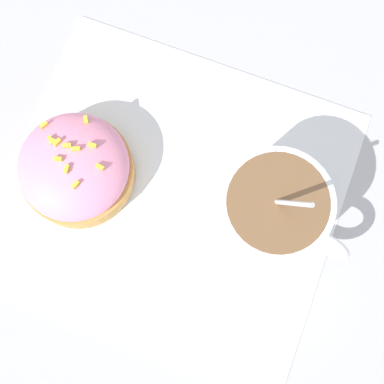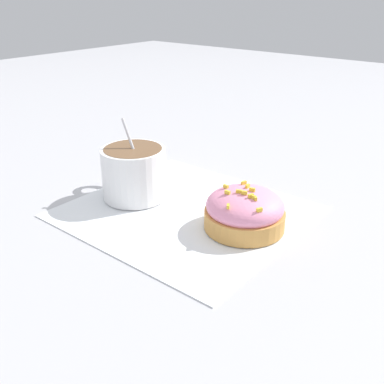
{
  "view_description": "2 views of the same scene",
  "coord_description": "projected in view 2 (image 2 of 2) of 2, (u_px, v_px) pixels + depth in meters",
  "views": [
    {
      "loc": [
        0.05,
        -0.08,
        0.49
      ],
      "look_at": [
        0.02,
        0.0,
        0.04
      ],
      "focal_mm": 50.0,
      "sensor_mm": 36.0,
      "label": 1
    },
    {
      "loc": [
        -0.35,
        0.42,
        0.28
      ],
      "look_at": [
        -0.02,
        0.01,
        0.04
      ],
      "focal_mm": 42.0,
      "sensor_mm": 36.0,
      "label": 2
    }
  ],
  "objects": [
    {
      "name": "ground_plane",
      "position": [
        186.0,
        212.0,
        0.62
      ],
      "size": [
        3.0,
        3.0,
        0.0
      ],
      "primitive_type": "plane",
      "color": "#B2B2B7"
    },
    {
      "name": "paper_napkin",
      "position": [
        186.0,
        211.0,
        0.62
      ],
      "size": [
        0.3,
        0.28,
        0.0
      ],
      "color": "white",
      "rests_on": "ground_plane"
    },
    {
      "name": "coffee_cup",
      "position": [
        133.0,
        170.0,
        0.64
      ],
      "size": [
        0.12,
        0.09,
        0.11
      ],
      "color": "white",
      "rests_on": "paper_napkin"
    },
    {
      "name": "frosted_pastry",
      "position": [
        245.0,
        211.0,
        0.56
      ],
      "size": [
        0.1,
        0.1,
        0.06
      ],
      "color": "#D19347",
      "rests_on": "paper_napkin"
    }
  ]
}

